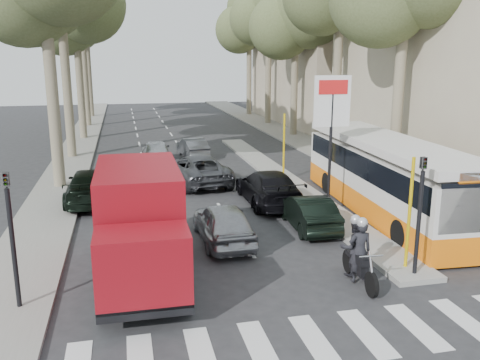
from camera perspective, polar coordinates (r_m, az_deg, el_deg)
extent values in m
plane|color=#28282B|center=(15.83, 5.81, -9.79)|extent=(120.00, 120.00, 0.00)
cube|color=gray|center=(41.45, 6.03, 4.86)|extent=(3.20, 70.00, 0.12)
cube|color=gray|center=(42.32, -17.25, 4.50)|extent=(2.40, 64.00, 0.12)
cube|color=gray|center=(26.73, 4.88, 0.13)|extent=(1.50, 26.00, 0.16)
cube|color=#B7A88E|center=(51.90, 10.40, 15.24)|extent=(11.00, 20.00, 16.00)
cylinder|color=yellow|center=(15.72, 18.47, -3.82)|extent=(0.10, 0.10, 3.50)
cylinder|color=yellow|center=(20.88, 9.99, 0.88)|extent=(0.10, 0.10, 3.50)
cylinder|color=yellow|center=(26.40, 4.95, 3.66)|extent=(0.10, 0.10, 3.50)
cylinder|color=black|center=(20.71, 10.08, 3.17)|extent=(0.12, 0.12, 5.20)
cube|color=white|center=(20.46, 10.32, 8.69)|extent=(1.50, 0.10, 2.00)
cube|color=red|center=(20.36, 10.45, 10.22)|extent=(1.20, 0.02, 0.55)
cylinder|color=black|center=(15.36, 19.39, -4.88)|extent=(0.12, 0.12, 3.20)
imported|color=black|center=(14.98, 19.84, 0.58)|extent=(0.16, 0.41, 1.00)
cylinder|color=black|center=(13.85, -24.08, -7.31)|extent=(0.12, 0.12, 3.20)
imported|color=black|center=(13.42, -24.69, -1.30)|extent=(0.16, 0.41, 1.00)
cylinder|color=#6B604C|center=(26.02, -20.25, 8.19)|extent=(0.56, 0.56, 8.40)
cylinder|color=#6B604C|center=(33.95, -18.86, 9.83)|extent=(0.56, 0.56, 8.96)
cylinder|color=#6B604C|center=(41.91, -17.50, 9.92)|extent=(0.56, 0.56, 8.12)
sphere|color=#49542F|center=(42.63, -19.32, 16.48)|extent=(5.20, 5.20, 5.20)
sphere|color=#49542F|center=(41.18, -16.90, 18.41)|extent=(5.80, 5.80, 5.80)
cylinder|color=#6B604C|center=(49.86, -17.01, 11.23)|extent=(0.56, 0.56, 9.52)
sphere|color=#49542F|center=(50.70, -18.62, 17.71)|extent=(5.20, 5.20, 5.20)
cylinder|color=#6B604C|center=(57.86, -16.58, 11.08)|extent=(0.56, 0.56, 8.68)
sphere|color=#49542F|center=(58.59, -17.92, 16.18)|extent=(5.20, 5.20, 5.20)
sphere|color=#49542F|center=(57.17, -16.14, 17.63)|extent=(5.80, 5.80, 5.80)
sphere|color=#49542F|center=(59.21, -16.84, 18.63)|extent=(4.80, 4.80, 4.80)
cylinder|color=#6B604C|center=(27.53, 17.32, 8.65)|extent=(0.56, 0.56, 8.40)
cylinder|color=#6B604C|center=(34.68, 10.82, 10.60)|extent=(0.56, 0.56, 9.24)
cylinder|color=#6B604C|center=(42.09, 6.11, 10.27)|extent=(0.56, 0.56, 7.84)
sphere|color=#49542F|center=(42.36, 4.66, 16.77)|extent=(5.20, 5.20, 5.20)
sphere|color=#49542F|center=(41.73, 7.92, 18.28)|extent=(5.80, 5.80, 5.80)
cylinder|color=#6B604C|center=(49.72, 3.18, 11.46)|extent=(0.56, 0.56, 8.96)
sphere|color=#49542F|center=(50.14, 1.91, 17.71)|extent=(5.20, 5.20, 5.20)
sphere|color=#49542F|center=(49.43, 4.62, 19.23)|extent=(5.80, 5.80, 5.80)
cylinder|color=#6B604C|center=(57.48, 1.02, 11.47)|extent=(0.56, 0.56, 8.40)
sphere|color=#49542F|center=(57.87, -0.11, 16.54)|extent=(5.20, 5.20, 5.20)
sphere|color=#49542F|center=(57.05, 2.17, 17.78)|extent=(5.80, 5.80, 5.80)
sphere|color=#49542F|center=(58.81, 0.98, 18.84)|extent=(4.80, 4.80, 4.80)
imported|color=#A1A2A8|center=(17.64, -1.89, -4.81)|extent=(1.74, 4.15, 1.40)
imported|color=black|center=(19.22, 7.68, -3.56)|extent=(1.50, 3.93, 1.28)
imported|color=#45464C|center=(25.97, -4.78, 1.24)|extent=(3.12, 5.62, 1.49)
imported|color=black|center=(22.29, 3.17, -0.80)|extent=(2.10, 5.12, 1.48)
imported|color=#A6AAAE|center=(31.30, -9.44, 3.17)|extent=(1.84, 4.30, 1.45)
imported|color=#51545A|center=(33.02, -5.35, 3.67)|extent=(1.78, 3.96, 1.26)
imported|color=black|center=(23.44, -16.31, -0.62)|extent=(2.25, 5.17, 1.48)
cube|color=black|center=(14.89, -10.95, -9.22)|extent=(2.28, 6.06, 0.25)
cylinder|color=black|center=(13.12, -15.17, -13.18)|extent=(0.31, 0.91, 0.91)
cylinder|color=black|center=(13.15, -6.16, -12.71)|extent=(0.31, 0.91, 0.91)
cylinder|color=black|center=(16.63, -14.62, -7.32)|extent=(0.31, 0.91, 0.91)
cylinder|color=black|center=(16.65, -7.64, -6.96)|extent=(0.31, 0.91, 0.91)
cube|color=maroon|center=(12.40, -10.81, -9.43)|extent=(2.23, 1.43, 1.71)
cube|color=black|center=(11.72, -10.75, -9.75)|extent=(2.01, 0.10, 0.91)
cube|color=maroon|center=(15.18, -11.28, -3.13)|extent=(2.36, 4.25, 2.52)
cube|color=orange|center=(21.76, 15.85, -2.14)|extent=(3.25, 11.96, 0.93)
cube|color=silver|center=(21.47, 16.06, 1.04)|extent=(3.25, 11.96, 1.54)
cube|color=black|center=(21.41, 16.11, 1.84)|extent=(3.24, 11.49, 0.87)
cube|color=silver|center=(21.27, 16.26, 4.02)|extent=(3.25, 11.96, 0.31)
cube|color=black|center=(16.50, 24.87, -2.84)|extent=(2.26, 0.19, 1.54)
cube|color=orange|center=(16.29, 25.18, 0.22)|extent=(1.24, 0.13, 0.33)
cylinder|color=black|center=(18.06, 17.59, -5.82)|extent=(0.34, 1.00, 0.99)
cylinder|color=black|center=(19.21, 23.82, -5.19)|extent=(0.34, 1.00, 0.99)
cylinder|color=black|center=(24.52, 9.85, -0.33)|extent=(0.34, 1.00, 0.99)
cylinder|color=black|center=(25.38, 14.82, -0.11)|extent=(0.34, 1.00, 0.99)
cylinder|color=black|center=(14.30, 14.56, -11.31)|extent=(0.14, 0.70, 0.70)
cylinder|color=black|center=(15.66, 12.07, -8.92)|extent=(0.14, 0.70, 0.70)
cylinder|color=silver|center=(14.19, 14.53, -9.67)|extent=(0.09, 0.44, 0.87)
cube|color=black|center=(14.96, 13.20, -9.49)|extent=(0.28, 0.83, 0.33)
cube|color=black|center=(14.67, 13.60, -8.75)|extent=(0.35, 0.50, 0.24)
cube|color=black|center=(15.15, 12.76, -8.23)|extent=(0.34, 0.72, 0.13)
cylinder|color=silver|center=(14.12, 14.51, -8.27)|extent=(0.68, 0.08, 0.04)
imported|color=black|center=(14.78, 13.30, -7.78)|extent=(0.69, 0.47, 1.83)
imported|color=black|center=(15.18, 12.64, -7.41)|extent=(0.85, 0.50, 1.71)
sphere|color=#B2B2B7|center=(14.45, 13.57, -4.68)|extent=(0.30, 0.30, 0.30)
sphere|color=#B2B2B7|center=(14.87, 12.86, -4.38)|extent=(0.30, 0.30, 0.30)
imported|color=#3F314A|center=(23.21, 18.52, -0.32)|extent=(0.83, 1.11, 1.71)
imported|color=#6D6152|center=(26.35, 18.29, 1.31)|extent=(1.21, 0.99, 1.73)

